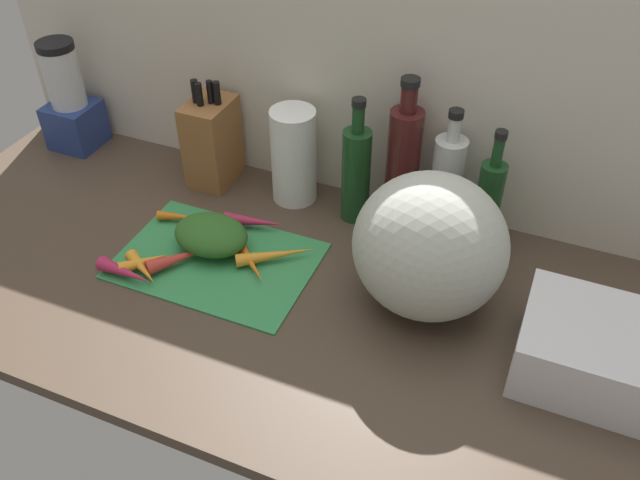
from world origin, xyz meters
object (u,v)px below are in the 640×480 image
(carrot_4, at_px, (125,272))
(paper_towel_roll, at_px, (294,156))
(carrot_6, at_px, (181,217))
(winter_squash, at_px, (430,247))
(cutting_board, at_px, (217,260))
(blender_appliance, at_px, (70,103))
(carrot_2, at_px, (254,222))
(carrot_3, at_px, (142,268))
(carrot_0, at_px, (213,233))
(bottle_1, at_px, (403,163))
(carrot_5, at_px, (275,255))
(carrot_1, at_px, (144,262))
(carrot_7, at_px, (180,257))
(carrot_8, at_px, (250,261))
(bottle_3, at_px, (488,202))
(dish_rack, at_px, (596,352))
(knife_block, at_px, (212,141))
(bottle_2, at_px, (446,182))
(bottle_0, at_px, (356,172))

(carrot_4, distance_m, paper_towel_roll, 0.46)
(carrot_6, bearing_deg, paper_towel_roll, 45.22)
(carrot_4, distance_m, winter_squash, 0.62)
(cutting_board, distance_m, blender_appliance, 0.65)
(carrot_2, relative_size, carrot_3, 1.27)
(carrot_0, distance_m, winter_squash, 0.50)
(bottle_1, bearing_deg, carrot_5, -126.65)
(carrot_1, distance_m, carrot_7, 0.08)
(carrot_5, bearing_deg, carrot_6, 171.33)
(carrot_8, xyz_separation_m, bottle_3, (0.43, 0.28, 0.09))
(bottle_1, height_order, dish_rack, bottle_1)
(carrot_4, xyz_separation_m, blender_appliance, (-0.43, 0.40, 0.10))
(knife_block, bearing_deg, cutting_board, -60.36)
(knife_block, bearing_deg, carrot_1, -85.19)
(carrot_0, distance_m, bottle_3, 0.60)
(carrot_0, height_order, dish_rack, dish_rack)
(carrot_6, distance_m, paper_towel_roll, 0.29)
(bottle_1, bearing_deg, paper_towel_roll, -175.02)
(carrot_6, height_order, bottle_2, bottle_2)
(carrot_2, distance_m, carrot_3, 0.27)
(cutting_board, relative_size, bottle_3, 1.47)
(carrot_4, height_order, carrot_5, carrot_4)
(carrot_7, relative_size, dish_rack, 0.55)
(carrot_4, xyz_separation_m, carrot_6, (0.00, 0.21, -0.01))
(blender_appliance, bearing_deg, cutting_board, -25.58)
(knife_block, relative_size, bottle_3, 0.94)
(cutting_board, height_order, bottle_1, bottle_1)
(carrot_4, bearing_deg, knife_block, 91.99)
(bottle_2, height_order, dish_rack, bottle_2)
(dish_rack, bearing_deg, bottle_3, 131.38)
(carrot_1, height_order, dish_rack, dish_rack)
(carrot_1, relative_size, bottle_2, 0.35)
(carrot_0, distance_m, carrot_7, 0.10)
(carrot_0, relative_size, bottle_3, 0.39)
(carrot_0, height_order, carrot_5, carrot_5)
(carrot_4, relative_size, carrot_5, 0.75)
(carrot_3, distance_m, carrot_4, 0.04)
(carrot_3, height_order, bottle_0, bottle_0)
(bottle_1, distance_m, bottle_3, 0.20)
(cutting_board, height_order, carrot_5, carrot_5)
(carrot_1, relative_size, carrot_2, 0.78)
(carrot_0, relative_size, bottle_2, 0.38)
(carrot_4, height_order, carrot_8, carrot_4)
(paper_towel_roll, bearing_deg, carrot_5, -75.28)
(paper_towel_roll, bearing_deg, carrot_6, -134.78)
(carrot_2, height_order, blender_appliance, blender_appliance)
(knife_block, bearing_deg, carrot_4, -88.01)
(carrot_7, bearing_deg, carrot_4, -133.77)
(carrot_4, bearing_deg, carrot_7, 46.23)
(carrot_3, relative_size, bottle_0, 0.35)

